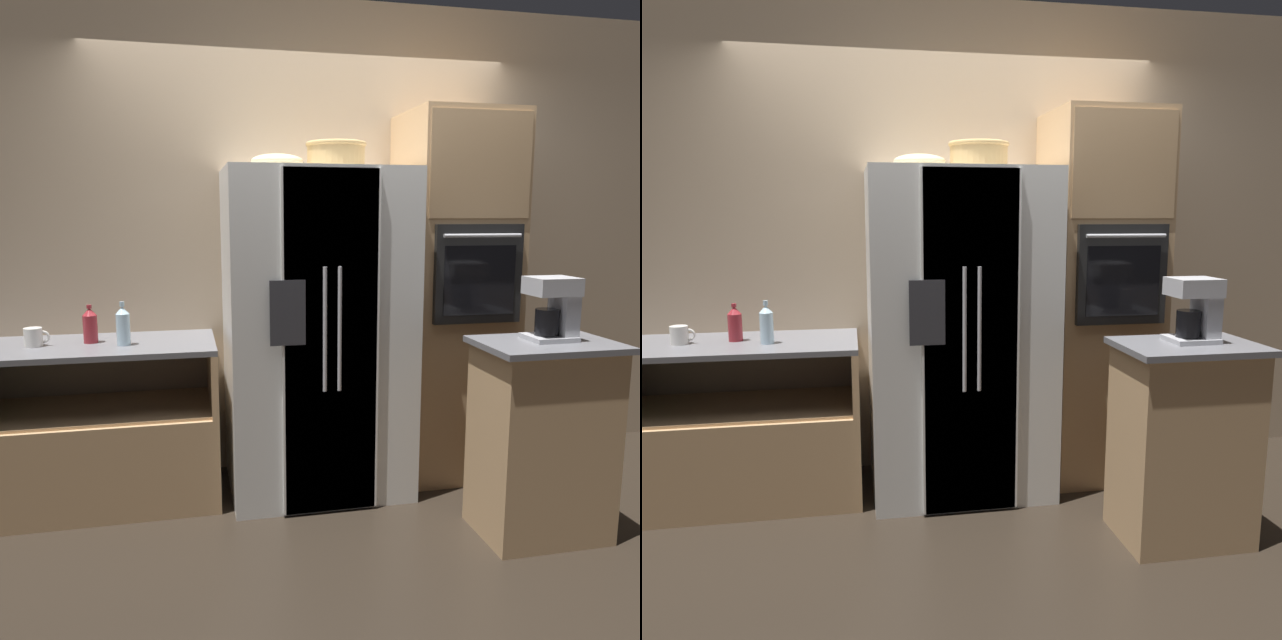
% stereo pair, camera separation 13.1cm
% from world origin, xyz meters
% --- Properties ---
extents(ground_plane, '(20.00, 20.00, 0.00)m').
position_xyz_m(ground_plane, '(0.00, 0.00, 0.00)').
color(ground_plane, black).
extents(wall_back, '(12.00, 0.06, 2.80)m').
position_xyz_m(wall_back, '(0.00, 0.46, 1.40)').
color(wall_back, tan).
rests_on(wall_back, ground_plane).
extents(counter_left, '(1.47, 0.63, 0.88)m').
position_xyz_m(counter_left, '(-1.32, 0.11, 0.32)').
color(counter_left, tan).
rests_on(counter_left, ground_plane).
extents(refrigerator, '(0.99, 0.77, 1.81)m').
position_xyz_m(refrigerator, '(-0.01, 0.06, 0.90)').
color(refrigerator, silver).
rests_on(refrigerator, ground_plane).
extents(wall_oven, '(0.62, 0.66, 2.14)m').
position_xyz_m(wall_oven, '(0.85, 0.13, 1.08)').
color(wall_oven, tan).
rests_on(wall_oven, ground_plane).
extents(island_counter, '(0.65, 0.46, 0.97)m').
position_xyz_m(island_counter, '(0.95, -0.72, 0.49)').
color(island_counter, tan).
rests_on(island_counter, ground_plane).
extents(wicker_basket, '(0.33, 0.33, 0.14)m').
position_xyz_m(wicker_basket, '(0.10, 0.05, 1.89)').
color(wicker_basket, tan).
rests_on(wicker_basket, refrigerator).
extents(fruit_bowl, '(0.28, 0.28, 0.08)m').
position_xyz_m(fruit_bowl, '(-0.21, 0.08, 1.85)').
color(fruit_bowl, beige).
rests_on(fruit_bowl, refrigerator).
extents(bottle_tall, '(0.07, 0.07, 0.23)m').
position_xyz_m(bottle_tall, '(-1.04, 0.05, 0.99)').
color(bottle_tall, silver).
rests_on(bottle_tall, counter_left).
extents(bottle_short, '(0.08, 0.08, 0.21)m').
position_xyz_m(bottle_short, '(-1.22, 0.15, 0.98)').
color(bottle_short, maroon).
rests_on(bottle_short, counter_left).
extents(mug, '(0.13, 0.09, 0.10)m').
position_xyz_m(mug, '(-1.50, 0.12, 0.93)').
color(mug, silver).
rests_on(mug, counter_left).
extents(coffee_maker, '(0.22, 0.19, 0.30)m').
position_xyz_m(coffee_maker, '(1.01, -0.68, 1.14)').
color(coffee_maker, '#B2B2B7').
rests_on(coffee_maker, island_counter).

